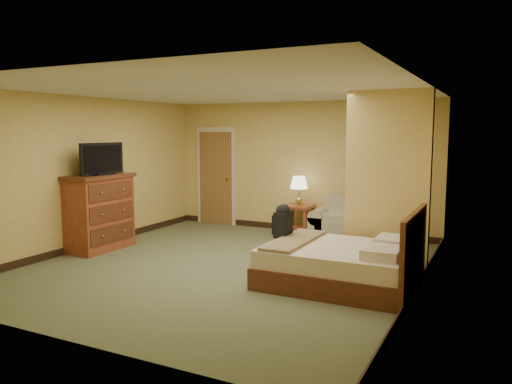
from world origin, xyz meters
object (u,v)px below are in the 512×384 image
Objects in this scene: dresser at (99,212)px; bed at (343,264)px; loveseat at (355,227)px; coffee_table at (332,246)px.

dresser is 0.67× the size of bed.
dresser is (-3.73, -2.58, 0.39)m from loveseat.
coffee_table is 0.95m from bed.
coffee_table is at bearing 116.83° from bed.
bed is at bearing -63.17° from coffee_table.
coffee_table is at bearing 11.17° from dresser.
loveseat is at bearing 101.97° from bed.
loveseat is 0.82× the size of bed.
loveseat is 1.82m from coffee_table.
dresser reaches higher than bed.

